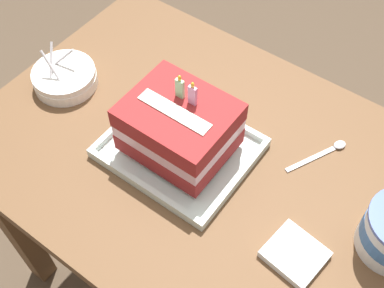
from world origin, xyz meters
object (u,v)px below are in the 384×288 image
object	(u,v)px
foil_tray	(180,149)
serving_spoon_near_tray	(329,150)
napkin_pile	(295,254)
bowl_stack	(65,78)
birthday_cake	(179,127)

from	to	relation	value
foil_tray	serving_spoon_near_tray	distance (m)	0.32
napkin_pile	serving_spoon_near_tray	bearing A→B (deg)	102.66
foil_tray	bowl_stack	size ratio (longest dim) A/B	1.98
foil_tray	bowl_stack	bearing A→B (deg)	-179.55
birthday_cake	napkin_pile	world-z (taller)	birthday_cake
birthday_cake	napkin_pile	xyz separation A→B (m)	(0.31, -0.07, -0.07)
bowl_stack	napkin_pile	xyz separation A→B (m)	(0.65, -0.06, -0.01)
foil_tray	napkin_pile	bearing A→B (deg)	-11.84
birthday_cake	serving_spoon_near_tray	size ratio (longest dim) A/B	1.45
foil_tray	bowl_stack	xyz separation A→B (m)	(-0.34, -0.00, 0.01)
foil_tray	birthday_cake	distance (m)	0.08
foil_tray	serving_spoon_near_tray	world-z (taller)	foil_tray
foil_tray	napkin_pile	world-z (taller)	foil_tray
foil_tray	napkin_pile	xyz separation A→B (m)	(0.31, -0.07, 0.00)
birthday_cake	bowl_stack	world-z (taller)	birthday_cake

